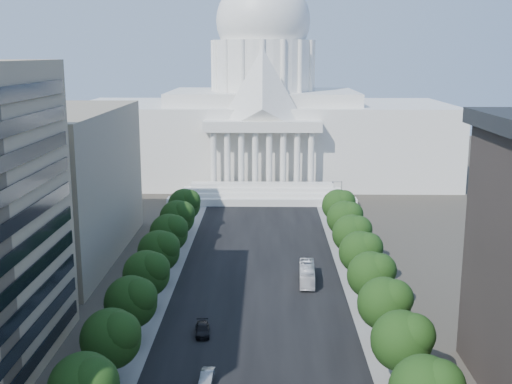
{
  "coord_description": "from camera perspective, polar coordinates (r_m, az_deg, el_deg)",
  "views": [
    {
      "loc": [
        1.34,
        -25.63,
        40.81
      ],
      "look_at": [
        -0.59,
        86.93,
        16.46
      ],
      "focal_mm": 45.0,
      "sensor_mm": 36.0,
      "label": 1
    }
  ],
  "objects": [
    {
      "name": "road_asphalt",
      "position": [
        122.63,
        0.3,
        -7.23
      ],
      "size": [
        30.0,
        260.0,
        0.01
      ],
      "primitive_type": "cube",
      "color": "black",
      "rests_on": "ground"
    },
    {
      "name": "sidewalk_left",
      "position": [
        124.29,
        -8.56,
        -7.1
      ],
      "size": [
        8.0,
        260.0,
        0.02
      ],
      "primitive_type": "cube",
      "color": "gray",
      "rests_on": "ground"
    },
    {
      "name": "sidewalk_right",
      "position": [
        123.88,
        9.2,
        -7.19
      ],
      "size": [
        8.0,
        260.0,
        0.02
      ],
      "primitive_type": "cube",
      "color": "gray",
      "rests_on": "ground"
    },
    {
      "name": "capitol",
      "position": [
        211.55,
        0.62,
        6.56
      ],
      "size": [
        120.0,
        56.0,
        73.0
      ],
      "color": "white",
      "rests_on": "ground"
    },
    {
      "name": "office_block_left_far",
      "position": [
        137.41,
        -20.08,
        0.63
      ],
      "size": [
        38.0,
        52.0,
        30.0
      ],
      "primitive_type": "cube",
      "color": "gray",
      "rests_on": "ground"
    },
    {
      "name": "tree_l_d",
      "position": [
        83.27,
        -12.6,
        -12.48
      ],
      "size": [
        7.79,
        7.6,
        9.97
      ],
      "color": "#33261C",
      "rests_on": "ground"
    },
    {
      "name": "tree_l_e",
      "position": [
        94.02,
        -10.9,
        -9.46
      ],
      "size": [
        7.79,
        7.6,
        9.97
      ],
      "color": "#33261C",
      "rests_on": "ground"
    },
    {
      "name": "tree_l_f",
      "position": [
        105.05,
        -9.57,
        -7.06
      ],
      "size": [
        7.79,
        7.6,
        9.97
      ],
      "color": "#33261C",
      "rests_on": "ground"
    },
    {
      "name": "tree_l_g",
      "position": [
        116.26,
        -8.5,
        -5.12
      ],
      "size": [
        7.79,
        7.6,
        9.97
      ],
      "color": "#33261C",
      "rests_on": "ground"
    },
    {
      "name": "tree_l_h",
      "position": [
        127.62,
        -7.63,
        -3.52
      ],
      "size": [
        7.79,
        7.6,
        9.97
      ],
      "color": "#33261C",
      "rests_on": "ground"
    },
    {
      "name": "tree_l_i",
      "position": [
        139.09,
        -6.9,
        -2.18
      ],
      "size": [
        7.79,
        7.6,
        9.97
      ],
      "color": "#33261C",
      "rests_on": "ground"
    },
    {
      "name": "tree_l_j",
      "position": [
        150.64,
        -6.29,
        -1.05
      ],
      "size": [
        7.79,
        7.6,
        9.97
      ],
      "color": "#33261C",
      "rests_on": "ground"
    },
    {
      "name": "tree_r_d",
      "position": [
        82.84,
        13.05,
        -12.63
      ],
      "size": [
        7.79,
        7.6,
        9.97
      ],
      "color": "#33261C",
      "rests_on": "ground"
    },
    {
      "name": "tree_r_e",
      "position": [
        93.64,
        11.54,
        -9.58
      ],
      "size": [
        7.79,
        7.6,
        9.97
      ],
      "color": "#33261C",
      "rests_on": "ground"
    },
    {
      "name": "tree_r_f",
      "position": [
        104.7,
        10.35,
        -7.16
      ],
      "size": [
        7.79,
        7.6,
        9.97
      ],
      "color": "#33261C",
      "rests_on": "ground"
    },
    {
      "name": "tree_r_g",
      "position": [
        115.95,
        9.41,
        -5.2
      ],
      "size": [
        7.79,
        7.6,
        9.97
      ],
      "color": "#33261C",
      "rests_on": "ground"
    },
    {
      "name": "tree_r_h",
      "position": [
        127.34,
        8.64,
        -3.59
      ],
      "size": [
        7.79,
        7.6,
        9.97
      ],
      "color": "#33261C",
      "rests_on": "ground"
    },
    {
      "name": "tree_r_i",
      "position": [
        138.83,
        7.99,
        -2.24
      ],
      "size": [
        7.79,
        7.6,
        9.97
      ],
      "color": "#33261C",
      "rests_on": "ground"
    },
    {
      "name": "tree_r_j",
      "position": [
        150.4,
        7.45,
        -1.1
      ],
      "size": [
        7.79,
        7.6,
        9.97
      ],
      "color": "#33261C",
      "rests_on": "ground"
    },
    {
      "name": "streetlight_c",
      "position": [
        94.34,
        12.45,
        -9.86
      ],
      "size": [
        2.61,
        0.44,
        9.0
      ],
      "color": "gray",
      "rests_on": "ground"
    },
    {
      "name": "streetlight_d",
      "position": [
        117.5,
        10.07,
        -5.31
      ],
      "size": [
        2.61,
        0.44,
        9.0
      ],
      "color": "gray",
      "rests_on": "ground"
    },
    {
      "name": "streetlight_e",
      "position": [
        141.29,
        8.51,
        -2.27
      ],
      "size": [
        2.61,
        0.44,
        9.0
      ],
      "color": "gray",
      "rests_on": "ground"
    },
    {
      "name": "streetlight_f",
      "position": [
        165.44,
        7.4,
        -0.11
      ],
      "size": [
        2.61,
        0.44,
        9.0
      ],
      "color": "gray",
      "rests_on": "ground"
    },
    {
      "name": "car_silver",
      "position": [
        84.52,
        -4.39,
        -16.12
      ],
      "size": [
        1.86,
        4.67,
        1.51
      ],
      "primitive_type": "imported",
      "rotation": [
        0.0,
        0.0,
        -0.06
      ],
      "color": "#94979B",
      "rests_on": "ground"
    },
    {
      "name": "car_dark_b",
      "position": [
        97.48,
        -4.78,
        -12.11
      ],
      "size": [
        2.6,
        5.34,
        1.5
      ],
      "primitive_type": "imported",
      "rotation": [
        0.0,
        0.0,
        0.1
      ],
      "color": "black",
      "rests_on": "ground"
    },
    {
      "name": "city_bus",
      "position": [
        117.99,
        4.56,
        -7.26
      ],
      "size": [
        3.13,
        11.38,
        3.14
      ],
      "primitive_type": "imported",
      "rotation": [
        0.0,
        0.0,
        -0.04
      ],
      "color": "white",
      "rests_on": "ground"
    }
  ]
}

